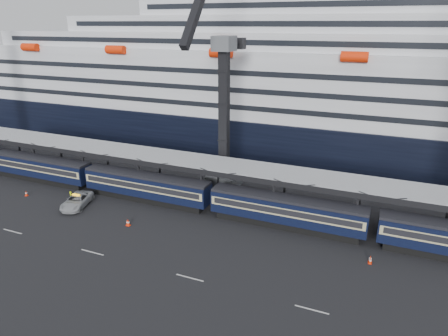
{
  "coord_description": "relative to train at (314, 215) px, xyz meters",
  "views": [
    {
      "loc": [
        1.97,
        -33.31,
        23.64
      ],
      "look_at": [
        -16.23,
        10.0,
        6.51
      ],
      "focal_mm": 32.0,
      "sensor_mm": 36.0,
      "label": 1
    }
  ],
  "objects": [
    {
      "name": "pickup_truck",
      "position": [
        -31.07,
        -5.46,
        -1.38
      ],
      "size": [
        4.36,
        6.48,
        1.65
      ],
      "primitive_type": "imported",
      "rotation": [
        0.0,
        0.0,
        0.3
      ],
      "color": "#9DA0A4",
      "rests_on": "ground"
    },
    {
      "name": "traffic_cone_b",
      "position": [
        -21.5,
        -7.3,
        -1.79
      ],
      "size": [
        0.41,
        0.41,
        0.83
      ],
      "color": "#FF2D08",
      "rests_on": "ground"
    },
    {
      "name": "crane_dark_near",
      "position": [
        -15.35,
        8.59,
        9.73
      ],
      "size": [
        4.5,
        17.75,
        35.08
      ],
      "color": "#4C4F54",
      "rests_on": "ground"
    },
    {
      "name": "ground",
      "position": [
        4.65,
        -10.0,
        -2.2
      ],
      "size": [
        260.0,
        260.0,
        0.0
      ],
      "primitive_type": "plane",
      "color": "black",
      "rests_on": "ground"
    },
    {
      "name": "traffic_cone_a",
      "position": [
        -40.42,
        -5.53,
        -1.81
      ],
      "size": [
        0.4,
        0.4,
        0.8
      ],
      "color": "#FF2D08",
      "rests_on": "ground"
    },
    {
      "name": "canopy",
      "position": [
        4.65,
        4.0,
        3.05
      ],
      "size": [
        130.0,
        6.25,
        5.53
      ],
      "color": "#93969A",
      "rests_on": "ground"
    },
    {
      "name": "traffic_cone_d",
      "position": [
        6.82,
        -4.19,
        -1.82
      ],
      "size": [
        0.39,
        0.39,
        0.78
      ],
      "color": "#FF2D08",
      "rests_on": "ground"
    },
    {
      "name": "worker",
      "position": [
        -32.66,
        -4.76,
        -1.36
      ],
      "size": [
        0.73,
        0.71,
        1.69
      ],
      "primitive_type": "imported",
      "rotation": [
        0.0,
        0.0,
        2.44
      ],
      "color": "#C8E40C",
      "rests_on": "ground"
    },
    {
      "name": "traffic_cone_c",
      "position": [
        -21.33,
        -7.35,
        -1.78
      ],
      "size": [
        0.43,
        0.43,
        0.86
      ],
      "color": "#FF2D08",
      "rests_on": "ground"
    },
    {
      "name": "train",
      "position": [
        0.0,
        0.0,
        0.0
      ],
      "size": [
        133.05,
        3.0,
        4.05
      ],
      "color": "black",
      "rests_on": "ground"
    },
    {
      "name": "cruise_ship",
      "position": [
        3.57,
        35.99,
        10.14
      ],
      "size": [
        214.09,
        28.84,
        34.0
      ],
      "color": "black",
      "rests_on": "ground"
    },
    {
      "name": "traffic_cone_e",
      "position": [
        6.84,
        -4.51,
        -1.85
      ],
      "size": [
        0.35,
        0.35,
        0.7
      ],
      "color": "#FF2D08",
      "rests_on": "ground"
    }
  ]
}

